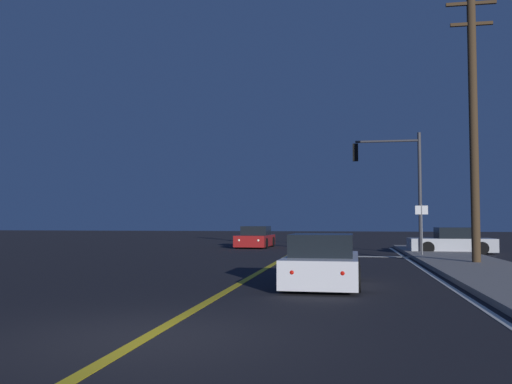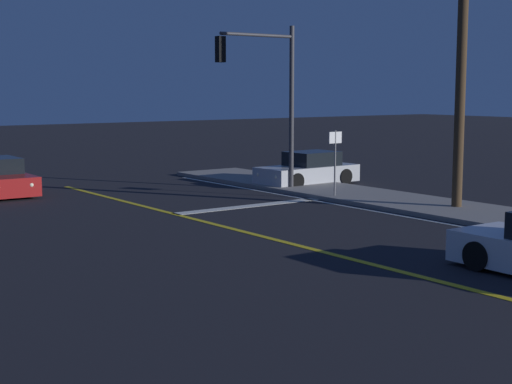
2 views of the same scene
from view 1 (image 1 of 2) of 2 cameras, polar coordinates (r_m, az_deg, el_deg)
name	(u,v)px [view 1 (image 1 of 2)]	position (r m, az deg, el deg)	size (l,w,h in m)	color
ground_plane	(147,337)	(8.25, -11.36, -14.73)	(160.00, 160.00, 0.00)	black
sidewalk_right	(495,274)	(18.12, 23.85, -7.87)	(3.20, 35.90, 0.15)	gray
lane_line_center	(259,272)	(17.83, 0.35, -8.43)	(0.20, 33.90, 0.01)	gold
lane_line_edge_right	(432,275)	(17.77, 18.00, -8.30)	(0.16, 33.90, 0.01)	silver
stop_bar	(348,256)	(26.04, 9.62, -6.69)	(5.65, 0.50, 0.01)	silver
car_following_oncoming_silver	(452,242)	(29.76, 19.93, -4.98)	(4.31, 1.99, 1.34)	#B2B5BA
car_side_waiting_white	(323,263)	(14.32, 7.02, -7.42)	(1.96, 4.34, 1.34)	silver
car_mid_block_red	(255,238)	(34.34, -0.06, -4.88)	(2.06, 4.23, 1.34)	maroon
traffic_signal_near_right	(396,174)	(28.49, 14.55, 1.84)	(3.42, 0.28, 6.16)	#38383D
utility_pole_right	(473,120)	(22.12, 21.90, 7.02)	(1.83, 0.32, 10.55)	#42301E
street_sign_corner	(422,222)	(25.70, 17.04, -3.03)	(0.56, 0.06, 2.42)	slate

